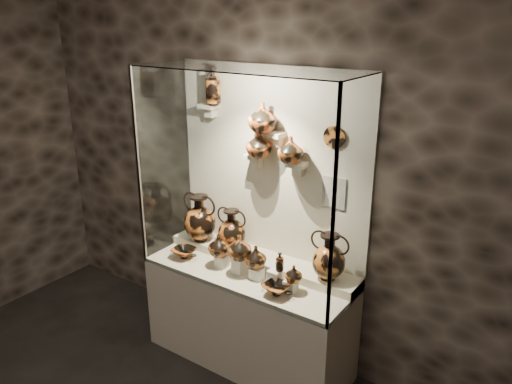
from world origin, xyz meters
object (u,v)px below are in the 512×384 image
(amphora_mid, at_px, (232,229))
(ovoid_vase_a, at_px, (259,144))
(amphora_left, at_px, (200,218))
(ovoid_vase_c, at_px, (291,150))
(jug_b, at_px, (240,247))
(amphora_right, at_px, (329,257))
(ovoid_vase_b, at_px, (262,117))
(kylix_left, at_px, (184,252))
(jug_c, at_px, (256,257))
(jug_a, at_px, (219,245))
(lekythos_small, at_px, (280,261))
(lekythos_tall, at_px, (213,84))
(kylix_right, at_px, (277,288))
(jug_e, at_px, (294,274))

(amphora_mid, bearing_deg, ovoid_vase_a, 5.09)
(amphora_left, xyz_separation_m, ovoid_vase_c, (0.84, 0.07, 0.71))
(amphora_mid, distance_m, jug_b, 0.32)
(amphora_mid, height_order, ovoid_vase_c, ovoid_vase_c)
(amphora_right, relative_size, ovoid_vase_b, 1.60)
(kylix_left, bearing_deg, jug_c, 24.16)
(amphora_right, height_order, jug_b, amphora_right)
(amphora_right, relative_size, jug_a, 2.01)
(amphora_left, bearing_deg, ovoid_vase_a, 31.01)
(amphora_right, relative_size, jug_c, 2.10)
(jug_c, height_order, lekythos_small, lekythos_small)
(lekythos_small, xyz_separation_m, lekythos_tall, (-0.79, 0.25, 1.20))
(amphora_mid, distance_m, jug_a, 0.22)
(lekythos_tall, xyz_separation_m, ovoid_vase_b, (0.49, -0.03, -0.20))
(kylix_right, bearing_deg, amphora_right, 47.53)
(lekythos_tall, bearing_deg, kylix_right, -24.09)
(jug_e, xyz_separation_m, lekythos_small, (-0.13, 0.02, 0.06))
(amphora_left, height_order, jug_e, amphora_left)
(jug_b, relative_size, lekythos_small, 1.20)
(ovoid_vase_c, bearing_deg, ovoid_vase_a, -174.84)
(kylix_right, relative_size, lekythos_tall, 0.77)
(lekythos_small, relative_size, lekythos_tall, 0.51)
(amphora_mid, bearing_deg, jug_c, -30.73)
(ovoid_vase_c, bearing_deg, jug_e, -47.15)
(amphora_mid, relative_size, lekythos_small, 2.08)
(jug_a, relative_size, kylix_right, 0.72)
(amphora_left, distance_m, kylix_left, 0.32)
(jug_b, relative_size, ovoid_vase_b, 0.88)
(jug_e, bearing_deg, amphora_left, 175.02)
(amphora_mid, bearing_deg, ovoid_vase_c, 0.70)
(kylix_left, relative_size, lekythos_tall, 0.78)
(ovoid_vase_a, xyz_separation_m, ovoid_vase_b, (0.04, -0.01, 0.21))
(jug_b, height_order, ovoid_vase_a, ovoid_vase_a)
(amphora_mid, relative_size, ovoid_vase_c, 1.73)
(kylix_left, bearing_deg, ovoid_vase_c, 38.21)
(amphora_right, height_order, lekythos_tall, lekythos_tall)
(jug_b, bearing_deg, ovoid_vase_a, 67.16)
(amphora_right, distance_m, ovoid_vase_a, 0.99)
(lekythos_tall, bearing_deg, amphora_mid, -17.17)
(amphora_right, height_order, jug_c, amphora_right)
(ovoid_vase_c, bearing_deg, jug_a, -147.73)
(jug_b, xyz_separation_m, kylix_left, (-0.55, -0.04, -0.18))
(kylix_right, bearing_deg, lekythos_small, 109.77)
(ovoid_vase_c, bearing_deg, amphora_mid, -170.93)
(amphora_mid, xyz_separation_m, jug_c, (0.37, -0.19, -0.07))
(ovoid_vase_b, bearing_deg, jug_c, -70.71)
(jug_a, xyz_separation_m, jug_c, (0.34, 0.03, -0.01))
(jug_a, height_order, jug_e, jug_a)
(jug_e, relative_size, kylix_left, 0.52)
(jug_b, bearing_deg, jug_c, -9.03)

